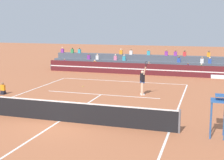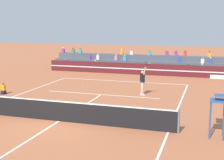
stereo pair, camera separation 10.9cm
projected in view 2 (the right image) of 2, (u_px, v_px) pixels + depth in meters
The scene contains 9 objects.
ground_plane at pixel (59, 121), 15.77m from camera, with size 120.00×120.00×0.00m, color #AD603D.
court_lines at pixel (59, 121), 15.77m from camera, with size 11.10×23.90×0.01m.
tennis_net at pixel (59, 111), 15.67m from camera, with size 12.00×0.10×1.10m.
sponsor_banner_wall at pixel (134, 69), 30.70m from camera, with size 18.00×0.26×1.10m.
bleacher_stand at pixel (139, 65), 33.06m from camera, with size 19.09×2.85×2.28m.
umpire_chair at pixel (219, 99), 13.21m from camera, with size 0.76×0.84×2.67m.
ball_kid_courtside at pixel (3, 90), 21.89m from camera, with size 0.30×0.36×0.84m.
tennis_player at pixel (142, 81), 21.50m from camera, with size 0.67×0.84×2.48m.
tennis_ball at pixel (83, 86), 24.60m from camera, with size 0.07×0.07×0.07m, color #C6DB33.
Camera 2 is at (7.14, -13.64, 4.80)m, focal length 50.00 mm.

